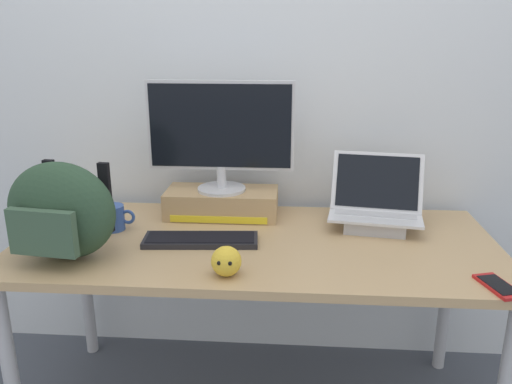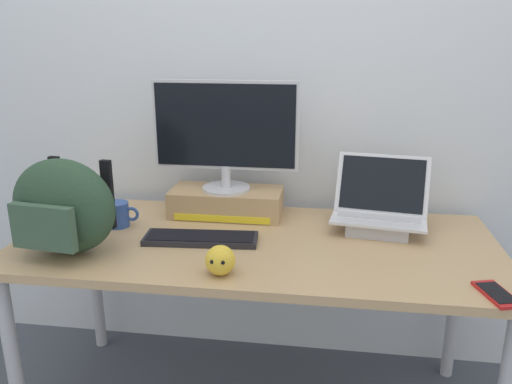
{
  "view_description": "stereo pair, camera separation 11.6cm",
  "coord_description": "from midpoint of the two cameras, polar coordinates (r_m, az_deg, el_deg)",
  "views": [
    {
      "loc": [
        0.13,
        -1.69,
        1.43
      ],
      "look_at": [
        0.0,
        0.0,
        0.89
      ],
      "focal_mm": 36.03,
      "sensor_mm": 36.0,
      "label": 1
    },
    {
      "loc": [
        0.24,
        -1.68,
        1.43
      ],
      "look_at": [
        0.0,
        0.0,
        0.89
      ],
      "focal_mm": 36.03,
      "sensor_mm": 36.0,
      "label": 2
    }
  ],
  "objects": [
    {
      "name": "desktop_monitor",
      "position": [
        2.0,
        -5.64,
        6.51
      ],
      "size": [
        0.57,
        0.19,
        0.43
      ],
      "rotation": [
        0.0,
        0.0,
        -0.0
      ],
      "color": "silver",
      "rests_on": "toner_box_yellow"
    },
    {
      "name": "toner_box_yellow",
      "position": [
        2.07,
        -5.4,
        -1.22
      ],
      "size": [
        0.44,
        0.21,
        0.11
      ],
      "color": "tan",
      "rests_on": "desk"
    },
    {
      "name": "messenger_backpack",
      "position": [
        1.78,
        -22.58,
        -2.02
      ],
      "size": [
        0.39,
        0.27,
        0.32
      ],
      "rotation": [
        0.0,
        0.0,
        -0.12
      ],
      "color": "#28422D",
      "rests_on": "desk"
    },
    {
      "name": "external_keyboard",
      "position": [
        1.83,
        -7.97,
        -5.29
      ],
      "size": [
        0.41,
        0.16,
        0.02
      ],
      "rotation": [
        0.0,
        0.0,
        0.07
      ],
      "color": "black",
      "rests_on": "desk"
    },
    {
      "name": "back_wall",
      "position": [
        2.17,
        -0.6,
        14.1
      ],
      "size": [
        7.0,
        0.1,
        2.6
      ],
      "primitive_type": "cube",
      "color": "silver",
      "rests_on": "ground"
    },
    {
      "name": "plush_toy",
      "position": [
        1.57,
        -5.45,
        -7.69
      ],
      "size": [
        0.09,
        0.09,
        0.09
      ],
      "color": "gold",
      "rests_on": "desk"
    },
    {
      "name": "desk",
      "position": [
        1.87,
        -1.79,
        -7.33
      ],
      "size": [
        1.7,
        0.76,
        0.71
      ],
      "color": "tan",
      "rests_on": "ground"
    },
    {
      "name": "open_laptop",
      "position": [
        1.98,
        11.47,
        -2.26
      ],
      "size": [
        0.37,
        0.28,
        0.27
      ],
      "rotation": [
        0.0,
        0.0,
        -0.15
      ],
      "color": "#ADADB2",
      "rests_on": "desk"
    },
    {
      "name": "cell_phone",
      "position": [
        1.64,
        23.5,
        -9.6
      ],
      "size": [
        0.11,
        0.17,
        0.01
      ],
      "rotation": [
        0.0,
        0.0,
        0.28
      ],
      "color": "red",
      "rests_on": "desk"
    },
    {
      "name": "coffee_mug",
      "position": [
        2.0,
        -17.16,
        -2.76
      ],
      "size": [
        0.13,
        0.09,
        0.09
      ],
      "color": "#2D4C93",
      "rests_on": "desk"
    }
  ]
}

